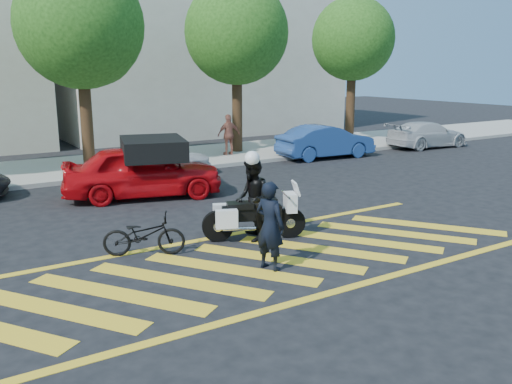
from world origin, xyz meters
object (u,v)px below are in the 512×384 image
officer_bike (270,226)px  parked_mid_right (157,159)px  bicycle (144,235)px  parked_far_right (427,135)px  officer_moto (252,199)px  police_motorcycle (253,215)px  red_convertible (143,171)px  parked_right (326,142)px

officer_bike → parked_mid_right: 9.72m
bicycle → parked_far_right: bearing=-41.0°
officer_moto → parked_far_right: officer_moto is taller
officer_bike → parked_mid_right: officer_bike is taller
bicycle → police_motorcycle: police_motorcycle is taller
parked_mid_right → red_convertible: bearing=156.0°
officer_moto → officer_bike: bearing=0.7°
parked_right → parked_far_right: size_ratio=1.00×
officer_moto → parked_far_right: bearing=139.6°
parked_mid_right → officer_moto: bearing=178.7°
officer_moto → bicycle: bearing=-75.1°
officer_bike → officer_moto: size_ratio=0.93×
bicycle → red_convertible: size_ratio=0.36×
officer_bike → parked_far_right: size_ratio=0.40×
bicycle → parked_mid_right: size_ratio=0.44×
bicycle → police_motorcycle: (2.44, -0.28, 0.12)m
bicycle → parked_mid_right: parked_mid_right is taller
officer_moto → red_convertible: 5.22m
bicycle → parked_far_right: 18.56m
officer_bike → police_motorcycle: 1.88m
parked_mid_right → officer_bike: bearing=176.0°
bicycle → officer_moto: bearing=-71.3°
red_convertible → officer_moto: bearing=-158.3°
officer_bike → bicycle: 2.71m
parked_mid_right → parked_far_right: 13.69m
parked_mid_right → parked_right: size_ratio=0.89×
bicycle → officer_moto: size_ratio=0.90×
officer_moto → parked_mid_right: bearing=-164.8°
police_motorcycle → officer_moto: bearing=-121.0°
police_motorcycle → parked_far_right: bearing=49.5°
red_convertible → parked_right: 9.48m
officer_moto → parked_far_right: (14.59, 7.70, -0.31)m
officer_moto → parked_right: bearing=154.6°
bicycle → parked_right: (10.91, 7.58, 0.26)m
officer_bike → officer_moto: 1.84m
officer_moto → parked_right: size_ratio=0.44×
parked_mid_right → police_motorcycle: bearing=178.9°
bicycle → red_convertible: 5.23m
officer_bike → red_convertible: bearing=-20.3°
officer_bike → parked_mid_right: bearing=-29.1°
officer_bike → police_motorcycle: bearing=-41.3°
officer_moto → red_convertible: bearing=-151.6°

